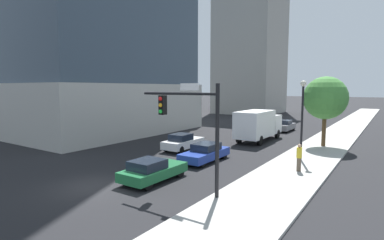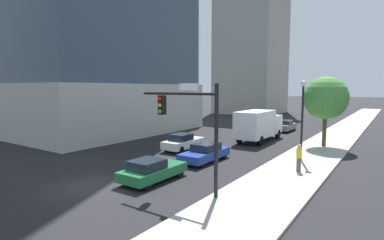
{
  "view_description": "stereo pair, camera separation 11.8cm",
  "coord_description": "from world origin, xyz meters",
  "px_view_note": "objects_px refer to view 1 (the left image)",
  "views": [
    {
      "loc": [
        13.86,
        -10.53,
        5.52
      ],
      "look_at": [
        0.67,
        8.96,
        3.01
      ],
      "focal_mm": 28.13,
      "sensor_mm": 36.0,
      "label": 1
    },
    {
      "loc": [
        13.96,
        -10.46,
        5.52
      ],
      "look_at": [
        0.67,
        8.96,
        3.01
      ],
      "focal_mm": 28.13,
      "sensor_mm": 36.0,
      "label": 2
    }
  ],
  "objects_px": {
    "box_truck": "(258,124)",
    "car_white": "(183,142)",
    "construction_building": "(251,29)",
    "traffic_light_pole": "(190,118)",
    "street_lamp": "(302,108)",
    "street_tree": "(325,98)",
    "car_gray": "(284,126)",
    "car_green": "(152,170)",
    "pedestrian_yellow_shirt": "(299,157)",
    "car_blue": "(205,153)"
  },
  "relations": [
    {
      "from": "street_tree",
      "to": "car_blue",
      "type": "height_order",
      "value": "street_tree"
    },
    {
      "from": "car_blue",
      "to": "pedestrian_yellow_shirt",
      "type": "height_order",
      "value": "pedestrian_yellow_shirt"
    },
    {
      "from": "construction_building",
      "to": "car_green",
      "type": "bearing_deg",
      "value": -72.87
    },
    {
      "from": "traffic_light_pole",
      "to": "pedestrian_yellow_shirt",
      "type": "relative_size",
      "value": 3.13
    },
    {
      "from": "street_tree",
      "to": "car_green",
      "type": "height_order",
      "value": "street_tree"
    },
    {
      "from": "traffic_light_pole",
      "to": "street_tree",
      "type": "height_order",
      "value": "street_tree"
    },
    {
      "from": "car_blue",
      "to": "car_gray",
      "type": "xyz_separation_m",
      "value": [
        0.0,
        19.26,
        0.04
      ]
    },
    {
      "from": "street_lamp",
      "to": "pedestrian_yellow_shirt",
      "type": "bearing_deg",
      "value": -77.64
    },
    {
      "from": "traffic_light_pole",
      "to": "car_green",
      "type": "bearing_deg",
      "value": 171.29
    },
    {
      "from": "traffic_light_pole",
      "to": "street_lamp",
      "type": "relative_size",
      "value": 0.95
    },
    {
      "from": "street_lamp",
      "to": "car_blue",
      "type": "relative_size",
      "value": 1.27
    },
    {
      "from": "traffic_light_pole",
      "to": "street_tree",
      "type": "xyz_separation_m",
      "value": [
        3.29,
        17.09,
        0.61
      ]
    },
    {
      "from": "car_white",
      "to": "car_gray",
      "type": "distance_m",
      "value": 17.25
    },
    {
      "from": "construction_building",
      "to": "car_blue",
      "type": "bearing_deg",
      "value": -70.71
    },
    {
      "from": "car_green",
      "to": "box_truck",
      "type": "xyz_separation_m",
      "value": [
        0.0,
        16.44,
        1.11
      ]
    },
    {
      "from": "street_tree",
      "to": "car_gray",
      "type": "height_order",
      "value": "street_tree"
    },
    {
      "from": "car_gray",
      "to": "box_truck",
      "type": "distance_m",
      "value": 8.85
    },
    {
      "from": "traffic_light_pole",
      "to": "pedestrian_yellow_shirt",
      "type": "bearing_deg",
      "value": 62.48
    },
    {
      "from": "construction_building",
      "to": "pedestrian_yellow_shirt",
      "type": "xyz_separation_m",
      "value": [
        22.16,
        -43.45,
        -17.4
      ]
    },
    {
      "from": "construction_building",
      "to": "car_green",
      "type": "distance_m",
      "value": 55.31
    },
    {
      "from": "box_truck",
      "to": "car_blue",
      "type": "bearing_deg",
      "value": -90.0
    },
    {
      "from": "street_lamp",
      "to": "street_tree",
      "type": "xyz_separation_m",
      "value": [
        0.34,
        6.68,
        0.59
      ]
    },
    {
      "from": "car_green",
      "to": "box_truck",
      "type": "relative_size",
      "value": 0.57
    },
    {
      "from": "car_white",
      "to": "car_gray",
      "type": "relative_size",
      "value": 1.05
    },
    {
      "from": "car_gray",
      "to": "box_truck",
      "type": "xyz_separation_m",
      "value": [
        0.0,
        -8.78,
        1.08
      ]
    },
    {
      "from": "street_tree",
      "to": "car_white",
      "type": "bearing_deg",
      "value": -141.09
    },
    {
      "from": "car_blue",
      "to": "car_white",
      "type": "distance_m",
      "value": 4.56
    },
    {
      "from": "construction_building",
      "to": "box_truck",
      "type": "xyz_separation_m",
      "value": [
        15.43,
        -33.61,
        -16.68
      ]
    },
    {
      "from": "car_white",
      "to": "box_truck",
      "type": "relative_size",
      "value": 0.58
    },
    {
      "from": "car_blue",
      "to": "pedestrian_yellow_shirt",
      "type": "bearing_deg",
      "value": 5.48
    },
    {
      "from": "car_blue",
      "to": "car_white",
      "type": "relative_size",
      "value": 1.08
    },
    {
      "from": "car_blue",
      "to": "car_gray",
      "type": "height_order",
      "value": "car_gray"
    },
    {
      "from": "car_green",
      "to": "box_truck",
      "type": "distance_m",
      "value": 16.47
    },
    {
      "from": "construction_building",
      "to": "car_white",
      "type": "relative_size",
      "value": 9.52
    },
    {
      "from": "car_white",
      "to": "pedestrian_yellow_shirt",
      "type": "xyz_separation_m",
      "value": [
        10.58,
        -1.8,
        0.35
      ]
    },
    {
      "from": "traffic_light_pole",
      "to": "car_white",
      "type": "bearing_deg",
      "value": 127.87
    },
    {
      "from": "pedestrian_yellow_shirt",
      "to": "construction_building",
      "type": "bearing_deg",
      "value": 117.03
    },
    {
      "from": "traffic_light_pole",
      "to": "street_tree",
      "type": "distance_m",
      "value": 17.42
    },
    {
      "from": "construction_building",
      "to": "street_lamp",
      "type": "height_order",
      "value": "construction_building"
    },
    {
      "from": "car_gray",
      "to": "box_truck",
      "type": "relative_size",
      "value": 0.55
    },
    {
      "from": "car_gray",
      "to": "car_green",
      "type": "xyz_separation_m",
      "value": [
        -0.0,
        -25.22,
        -0.03
      ]
    },
    {
      "from": "street_lamp",
      "to": "car_blue",
      "type": "distance_m",
      "value": 7.94
    },
    {
      "from": "construction_building",
      "to": "car_white",
      "type": "height_order",
      "value": "construction_building"
    },
    {
      "from": "street_lamp",
      "to": "box_truck",
      "type": "xyz_separation_m",
      "value": [
        -6.0,
        6.49,
        -2.23
      ]
    },
    {
      "from": "car_white",
      "to": "street_tree",
      "type": "bearing_deg",
      "value": 38.91
    },
    {
      "from": "traffic_light_pole",
      "to": "box_truck",
      "type": "xyz_separation_m",
      "value": [
        -3.05,
        16.9,
        -2.2
      ]
    },
    {
      "from": "street_tree",
      "to": "car_gray",
      "type": "bearing_deg",
      "value": 126.44
    },
    {
      "from": "construction_building",
      "to": "box_truck",
      "type": "relative_size",
      "value": 5.48
    },
    {
      "from": "box_truck",
      "to": "car_white",
      "type": "bearing_deg",
      "value": -115.57
    },
    {
      "from": "traffic_light_pole",
      "to": "car_gray",
      "type": "relative_size",
      "value": 1.37
    }
  ]
}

